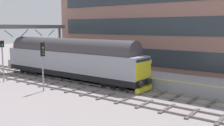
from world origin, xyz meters
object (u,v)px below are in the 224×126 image
object	(u,v)px
signal_post_far	(2,56)
platform_number_sign	(150,65)
diesel_locomotive	(69,58)
signal_post_mid	(43,60)
waiting_passenger	(96,59)

from	to	relation	value
signal_post_far	platform_number_sign	size ratio (longest dim) A/B	2.50
diesel_locomotive	signal_post_mid	world-z (taller)	diesel_locomotive
signal_post_far	waiting_passenger	bearing A→B (deg)	-29.81
waiting_passenger	signal_post_mid	bearing A→B (deg)	84.61
platform_number_sign	waiting_passenger	size ratio (longest dim) A/B	1.10
diesel_locomotive	platform_number_sign	world-z (taller)	diesel_locomotive
signal_post_far	waiting_passenger	world-z (taller)	signal_post_far
signal_post_mid	waiting_passenger	size ratio (longest dim) A/B	2.77
waiting_passenger	diesel_locomotive	bearing A→B (deg)	67.65
diesel_locomotive	signal_post_far	distance (m)	7.06
diesel_locomotive	waiting_passenger	bearing A→B (deg)	-8.25
waiting_passenger	signal_post_far	bearing A→B (deg)	46.08
signal_post_mid	platform_number_sign	distance (m)	10.17
signal_post_far	platform_number_sign	distance (m)	15.67
signal_post_mid	signal_post_far	xyz separation A→B (m)	(-0.00, 6.73, -0.17)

